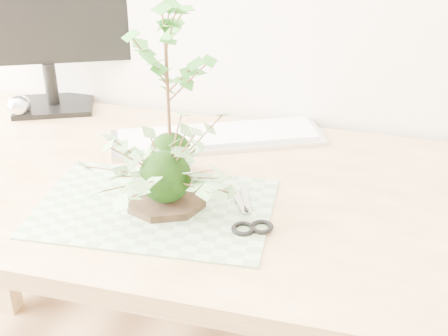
{
  "coord_description": "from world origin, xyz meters",
  "views": [
    {
      "loc": [
        0.26,
        0.18,
        1.38
      ],
      "look_at": [
        0.0,
        1.14,
        0.84
      ],
      "focal_mm": 50.0,
      "sensor_mm": 36.0,
      "label": 1
    }
  ],
  "objects_px": {
    "desk": "(195,221)",
    "keyboard": "(218,137)",
    "monitor": "(43,11)",
    "maple_kokedama": "(166,50)",
    "ivy_kokedama": "(164,155)"
  },
  "relations": [
    {
      "from": "ivy_kokedama",
      "to": "maple_kokedama",
      "type": "height_order",
      "value": "maple_kokedama"
    },
    {
      "from": "ivy_kokedama",
      "to": "desk",
      "type": "bearing_deg",
      "value": 75.56
    },
    {
      "from": "desk",
      "to": "monitor",
      "type": "bearing_deg",
      "value": 147.92
    },
    {
      "from": "desk",
      "to": "maple_kokedama",
      "type": "bearing_deg",
      "value": 150.53
    },
    {
      "from": "maple_kokedama",
      "to": "keyboard",
      "type": "relative_size",
      "value": 0.76
    },
    {
      "from": "maple_kokedama",
      "to": "keyboard",
      "type": "bearing_deg",
      "value": 74.38
    },
    {
      "from": "desk",
      "to": "keyboard",
      "type": "height_order",
      "value": "keyboard"
    },
    {
      "from": "desk",
      "to": "keyboard",
      "type": "bearing_deg",
      "value": 92.85
    },
    {
      "from": "ivy_kokedama",
      "to": "keyboard",
      "type": "height_order",
      "value": "ivy_kokedama"
    },
    {
      "from": "keyboard",
      "to": "monitor",
      "type": "xyz_separation_m",
      "value": [
        -0.46,
        0.08,
        0.24
      ]
    },
    {
      "from": "desk",
      "to": "monitor",
      "type": "height_order",
      "value": "monitor"
    },
    {
      "from": "maple_kokedama",
      "to": "desk",
      "type": "bearing_deg",
      "value": -29.47
    },
    {
      "from": "monitor",
      "to": "ivy_kokedama",
      "type": "bearing_deg",
      "value": -65.04
    },
    {
      "from": "desk",
      "to": "maple_kokedama",
      "type": "height_order",
      "value": "maple_kokedama"
    },
    {
      "from": "desk",
      "to": "maple_kokedama",
      "type": "relative_size",
      "value": 4.15
    }
  ]
}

